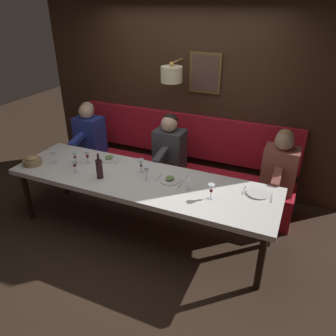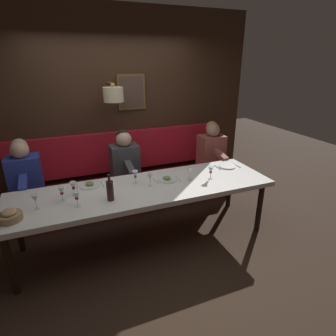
{
  "view_description": "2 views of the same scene",
  "coord_description": "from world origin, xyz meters",
  "px_view_note": "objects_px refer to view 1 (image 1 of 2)",
  "views": [
    {
      "loc": [
        -2.84,
        -1.59,
        2.56
      ],
      "look_at": [
        0.05,
        -0.32,
        0.92
      ],
      "focal_mm": 34.91,
      "sensor_mm": 36.0,
      "label": 1
    },
    {
      "loc": [
        -2.84,
        0.85,
        2.16
      ],
      "look_at": [
        0.05,
        -0.32,
        0.92
      ],
      "focal_mm": 29.39,
      "sensor_mm": 36.0,
      "label": 2
    }
  ],
  "objects_px": {
    "diner_middle": "(89,130)",
    "wine_glass_1": "(189,180)",
    "wine_bottle": "(99,169)",
    "wine_glass_6": "(75,155)",
    "wine_glass_7": "(146,170)",
    "wine_glass_4": "(211,188)",
    "wine_glass_3": "(87,155)",
    "bread_bowl": "(32,161)",
    "dining_table": "(141,183)",
    "wine_glass_2": "(74,163)",
    "wine_glass_5": "(53,155)",
    "diner_nearest": "(280,164)",
    "diner_near": "(170,144)",
    "wine_glass_0": "(141,163)"
  },
  "relations": [
    {
      "from": "wine_bottle",
      "to": "wine_glass_6",
      "type": "bearing_deg",
      "value": 70.07
    },
    {
      "from": "diner_nearest",
      "to": "diner_near",
      "type": "distance_m",
      "value": 1.45
    },
    {
      "from": "wine_glass_2",
      "to": "wine_bottle",
      "type": "height_order",
      "value": "wine_bottle"
    },
    {
      "from": "wine_glass_1",
      "to": "wine_glass_4",
      "type": "height_order",
      "value": "same"
    },
    {
      "from": "wine_glass_0",
      "to": "wine_bottle",
      "type": "xyz_separation_m",
      "value": [
        -0.32,
        0.36,
        0.0
      ]
    },
    {
      "from": "diner_near",
      "to": "bread_bowl",
      "type": "xyz_separation_m",
      "value": [
        -1.1,
        1.37,
        -0.03
      ]
    },
    {
      "from": "wine_glass_6",
      "to": "wine_glass_7",
      "type": "xyz_separation_m",
      "value": [
        0.0,
        -0.99,
        0.0
      ]
    },
    {
      "from": "wine_glass_2",
      "to": "wine_glass_3",
      "type": "distance_m",
      "value": 0.26
    },
    {
      "from": "wine_glass_5",
      "to": "wine_glass_7",
      "type": "bearing_deg",
      "value": -85.76
    },
    {
      "from": "wine_glass_1",
      "to": "wine_glass_2",
      "type": "bearing_deg",
      "value": 96.62
    },
    {
      "from": "dining_table",
      "to": "wine_glass_6",
      "type": "relative_size",
      "value": 19.0
    },
    {
      "from": "wine_glass_0",
      "to": "wine_bottle",
      "type": "distance_m",
      "value": 0.48
    },
    {
      "from": "wine_glass_6",
      "to": "wine_bottle",
      "type": "bearing_deg",
      "value": -109.93
    },
    {
      "from": "wine_glass_3",
      "to": "wine_glass_5",
      "type": "xyz_separation_m",
      "value": [
        -0.17,
        0.38,
        0.0
      ]
    },
    {
      "from": "diner_nearest",
      "to": "wine_glass_2",
      "type": "xyz_separation_m",
      "value": [
        -1.05,
        2.2,
        0.04
      ]
    },
    {
      "from": "dining_table",
      "to": "wine_glass_4",
      "type": "bearing_deg",
      "value": -94.79
    },
    {
      "from": "wine_glass_7",
      "to": "wine_glass_4",
      "type": "bearing_deg",
      "value": -96.04
    },
    {
      "from": "diner_near",
      "to": "wine_bottle",
      "type": "distance_m",
      "value": 1.13
    },
    {
      "from": "diner_nearest",
      "to": "wine_bottle",
      "type": "distance_m",
      "value": 2.13
    },
    {
      "from": "wine_glass_3",
      "to": "wine_glass_5",
      "type": "distance_m",
      "value": 0.42
    },
    {
      "from": "dining_table",
      "to": "wine_bottle",
      "type": "xyz_separation_m",
      "value": [
        -0.17,
        0.44,
        0.17
      ]
    },
    {
      "from": "wine_glass_2",
      "to": "wine_glass_7",
      "type": "xyz_separation_m",
      "value": [
        0.18,
        -0.85,
        0.0
      ]
    },
    {
      "from": "dining_table",
      "to": "wine_bottle",
      "type": "height_order",
      "value": "wine_bottle"
    },
    {
      "from": "diner_near",
      "to": "wine_glass_4",
      "type": "height_order",
      "value": "diner_near"
    },
    {
      "from": "wine_glass_3",
      "to": "bread_bowl",
      "type": "bearing_deg",
      "value": 117.04
    },
    {
      "from": "wine_glass_4",
      "to": "wine_glass_5",
      "type": "bearing_deg",
      "value": 90.27
    },
    {
      "from": "diner_nearest",
      "to": "wine_glass_1",
      "type": "xyz_separation_m",
      "value": [
        -0.89,
        0.84,
        0.04
      ]
    },
    {
      "from": "diner_nearest",
      "to": "wine_glass_3",
      "type": "bearing_deg",
      "value": 109.67
    },
    {
      "from": "diner_nearest",
      "to": "wine_glass_2",
      "type": "distance_m",
      "value": 2.44
    },
    {
      "from": "wine_glass_5",
      "to": "bread_bowl",
      "type": "xyz_separation_m",
      "value": [
        -0.14,
        0.22,
        -0.07
      ]
    },
    {
      "from": "wine_glass_0",
      "to": "wine_glass_2",
      "type": "bearing_deg",
      "value": 114.27
    },
    {
      "from": "diner_near",
      "to": "bread_bowl",
      "type": "distance_m",
      "value": 1.75
    },
    {
      "from": "diner_middle",
      "to": "diner_nearest",
      "type": "bearing_deg",
      "value": -90.0
    },
    {
      "from": "diner_nearest",
      "to": "wine_glass_3",
      "type": "distance_m",
      "value": 2.35
    },
    {
      "from": "diner_near",
      "to": "wine_glass_7",
      "type": "distance_m",
      "value": 0.88
    },
    {
      "from": "wine_glass_7",
      "to": "wine_bottle",
      "type": "bearing_deg",
      "value": 109.3
    },
    {
      "from": "wine_glass_6",
      "to": "wine_glass_7",
      "type": "height_order",
      "value": "same"
    },
    {
      "from": "wine_glass_5",
      "to": "wine_glass_1",
      "type": "bearing_deg",
      "value": -87.74
    },
    {
      "from": "diner_middle",
      "to": "wine_glass_1",
      "type": "bearing_deg",
      "value": -114.84
    },
    {
      "from": "wine_glass_2",
      "to": "wine_glass_3",
      "type": "xyz_separation_m",
      "value": [
        0.26,
        0.01,
        -0.0
      ]
    },
    {
      "from": "diner_near",
      "to": "wine_glass_4",
      "type": "xyz_separation_m",
      "value": [
        -0.95,
        -0.88,
        0.04
      ]
    },
    {
      "from": "bread_bowl",
      "to": "wine_glass_2",
      "type": "bearing_deg",
      "value": -85.74
    },
    {
      "from": "diner_nearest",
      "to": "wine_glass_0",
      "type": "relative_size",
      "value": 4.82
    },
    {
      "from": "wine_glass_4",
      "to": "wine_glass_3",
      "type": "bearing_deg",
      "value": 84.36
    },
    {
      "from": "diner_near",
      "to": "wine_bottle",
      "type": "xyz_separation_m",
      "value": [
        -1.05,
        0.41,
        0.04
      ]
    },
    {
      "from": "diner_nearest",
      "to": "diner_middle",
      "type": "distance_m",
      "value": 2.77
    },
    {
      "from": "wine_glass_6",
      "to": "wine_glass_3",
      "type": "bearing_deg",
      "value": -56.73
    },
    {
      "from": "wine_glass_3",
      "to": "diner_middle",
      "type": "bearing_deg",
      "value": 34.91
    },
    {
      "from": "wine_bottle",
      "to": "wine_glass_1",
      "type": "bearing_deg",
      "value": -81.39
    },
    {
      "from": "wine_glass_7",
      "to": "wine_glass_3",
      "type": "bearing_deg",
      "value": 84.73
    }
  ]
}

